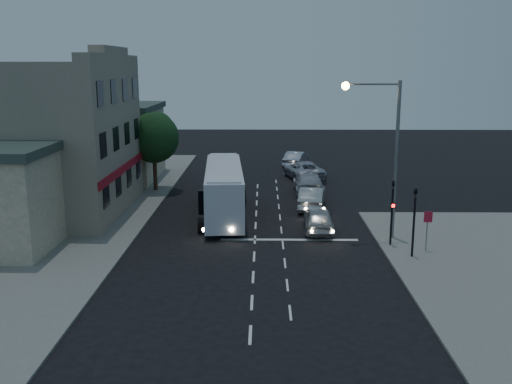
{
  "coord_description": "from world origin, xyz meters",
  "views": [
    {
      "loc": [
        0.47,
        -29.78,
        9.94
      ],
      "look_at": [
        0.03,
        4.9,
        2.2
      ],
      "focal_mm": 40.0,
      "sensor_mm": 36.0,
      "label": 1
    }
  ],
  "objects_px": {
    "traffic_signal_side": "(414,214)",
    "car_extra": "(296,159)",
    "tour_bus": "(224,189)",
    "traffic_signal_main": "(392,205)",
    "streetlight": "(385,142)",
    "car_sedan_b": "(309,183)",
    "regulatory_sign": "(428,224)",
    "car_sedan_a": "(312,198)",
    "car_suv": "(319,219)",
    "car_sedan_c": "(303,170)",
    "street_tree": "(154,135)"
  },
  "relations": [
    {
      "from": "streetlight",
      "to": "street_tree",
      "type": "xyz_separation_m",
      "value": [
        -15.55,
        12.82,
        -1.23
      ]
    },
    {
      "from": "tour_bus",
      "to": "car_suv",
      "type": "height_order",
      "value": "tour_bus"
    },
    {
      "from": "tour_bus",
      "to": "car_sedan_b",
      "type": "bearing_deg",
      "value": 44.77
    },
    {
      "from": "tour_bus",
      "to": "regulatory_sign",
      "type": "distance_m",
      "value": 13.69
    },
    {
      "from": "car_suv",
      "to": "traffic_signal_main",
      "type": "bearing_deg",
      "value": 143.93
    },
    {
      "from": "traffic_signal_main",
      "to": "streetlight",
      "type": "distance_m",
      "value": 3.61
    },
    {
      "from": "traffic_signal_main",
      "to": "streetlight",
      "type": "bearing_deg",
      "value": 100.2
    },
    {
      "from": "car_sedan_b",
      "to": "traffic_signal_side",
      "type": "relative_size",
      "value": 1.34
    },
    {
      "from": "car_extra",
      "to": "streetlight",
      "type": "height_order",
      "value": "streetlight"
    },
    {
      "from": "regulatory_sign",
      "to": "car_sedan_a",
      "type": "bearing_deg",
      "value": 119.46
    },
    {
      "from": "car_suv",
      "to": "car_sedan_a",
      "type": "height_order",
      "value": "car_sedan_a"
    },
    {
      "from": "car_suv",
      "to": "car_sedan_c",
      "type": "xyz_separation_m",
      "value": [
        0.2,
        16.44,
        0.06
      ]
    },
    {
      "from": "car_sedan_c",
      "to": "traffic_signal_side",
      "type": "relative_size",
      "value": 1.41
    },
    {
      "from": "car_sedan_c",
      "to": "tour_bus",
      "type": "bearing_deg",
      "value": 51.62
    },
    {
      "from": "car_suv",
      "to": "regulatory_sign",
      "type": "bearing_deg",
      "value": 146.32
    },
    {
      "from": "car_sedan_b",
      "to": "car_extra",
      "type": "relative_size",
      "value": 1.13
    },
    {
      "from": "streetlight",
      "to": "car_sedan_a",
      "type": "bearing_deg",
      "value": 115.81
    },
    {
      "from": "car_extra",
      "to": "traffic_signal_main",
      "type": "height_order",
      "value": "traffic_signal_main"
    },
    {
      "from": "car_sedan_b",
      "to": "car_sedan_c",
      "type": "xyz_separation_m",
      "value": [
        0.0,
        5.84,
        0.0
      ]
    },
    {
      "from": "car_suv",
      "to": "car_sedan_a",
      "type": "relative_size",
      "value": 0.92
    },
    {
      "from": "car_suv",
      "to": "streetlight",
      "type": "distance_m",
      "value": 6.29
    },
    {
      "from": "car_sedan_c",
      "to": "car_extra",
      "type": "distance_m",
      "value": 5.84
    },
    {
      "from": "car_suv",
      "to": "car_sedan_a",
      "type": "xyz_separation_m",
      "value": [
        0.03,
        5.52,
        0.04
      ]
    },
    {
      "from": "car_suv",
      "to": "traffic_signal_side",
      "type": "xyz_separation_m",
      "value": [
        4.43,
        -5.0,
        1.68
      ]
    },
    {
      "from": "regulatory_sign",
      "to": "traffic_signal_main",
      "type": "bearing_deg",
      "value": 149.16
    },
    {
      "from": "car_sedan_c",
      "to": "street_tree",
      "type": "bearing_deg",
      "value": 10.22
    },
    {
      "from": "streetlight",
      "to": "car_sedan_b",
      "type": "bearing_deg",
      "value": 105.04
    },
    {
      "from": "tour_bus",
      "to": "traffic_signal_side",
      "type": "height_order",
      "value": "traffic_signal_side"
    },
    {
      "from": "tour_bus",
      "to": "regulatory_sign",
      "type": "relative_size",
      "value": 5.18
    },
    {
      "from": "tour_bus",
      "to": "car_sedan_c",
      "type": "relative_size",
      "value": 1.97
    },
    {
      "from": "car_sedan_b",
      "to": "car_extra",
      "type": "xyz_separation_m",
      "value": [
        -0.3,
        11.68,
        0.0
      ]
    },
    {
      "from": "car_extra",
      "to": "traffic_signal_main",
      "type": "bearing_deg",
      "value": 115.43
    },
    {
      "from": "car_extra",
      "to": "car_sedan_c",
      "type": "bearing_deg",
      "value": 109.76
    },
    {
      "from": "street_tree",
      "to": "car_sedan_b",
      "type": "bearing_deg",
      "value": -2.92
    },
    {
      "from": "car_sedan_c",
      "to": "street_tree",
      "type": "xyz_separation_m",
      "value": [
        -12.27,
        -5.21,
        3.7
      ]
    },
    {
      "from": "traffic_signal_main",
      "to": "car_sedan_a",
      "type": "bearing_deg",
      "value": 113.42
    },
    {
      "from": "traffic_signal_side",
      "to": "street_tree",
      "type": "height_order",
      "value": "street_tree"
    },
    {
      "from": "traffic_signal_side",
      "to": "streetlight",
      "type": "xyz_separation_m",
      "value": [
        -0.96,
        3.4,
        3.31
      ]
    },
    {
      "from": "traffic_signal_main",
      "to": "regulatory_sign",
      "type": "distance_m",
      "value": 2.14
    },
    {
      "from": "car_sedan_a",
      "to": "streetlight",
      "type": "bearing_deg",
      "value": 124.36
    },
    {
      "from": "car_sedan_c",
      "to": "street_tree",
      "type": "distance_m",
      "value": 13.84
    },
    {
      "from": "car_sedan_b",
      "to": "car_sedan_c",
      "type": "relative_size",
      "value": 0.95
    },
    {
      "from": "traffic_signal_side",
      "to": "street_tree",
      "type": "distance_m",
      "value": 23.24
    },
    {
      "from": "traffic_signal_side",
      "to": "car_extra",
      "type": "bearing_deg",
      "value": 99.44
    },
    {
      "from": "traffic_signal_side",
      "to": "street_tree",
      "type": "bearing_deg",
      "value": 135.5
    },
    {
      "from": "traffic_signal_side",
      "to": "car_sedan_a",
      "type": "bearing_deg",
      "value": 112.7
    },
    {
      "from": "car_sedan_b",
      "to": "streetlight",
      "type": "height_order",
      "value": "streetlight"
    },
    {
      "from": "car_suv",
      "to": "traffic_signal_side",
      "type": "distance_m",
      "value": 6.89
    },
    {
      "from": "traffic_signal_main",
      "to": "regulatory_sign",
      "type": "relative_size",
      "value": 1.86
    },
    {
      "from": "car_sedan_a",
      "to": "street_tree",
      "type": "distance_m",
      "value": 13.89
    }
  ]
}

